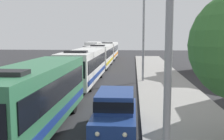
# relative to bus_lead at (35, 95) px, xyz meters

# --- Properties ---
(bus_lead) EXTENTS (2.58, 10.44, 3.21)m
(bus_lead) POSITION_rel_bus_lead_xyz_m (0.00, 0.00, 0.00)
(bus_lead) COLOR #33724C
(bus_lead) RESTS_ON ground_plane
(bus_second_in_line) EXTENTS (2.58, 12.11, 3.21)m
(bus_second_in_line) POSITION_rel_bus_lead_xyz_m (0.00, 12.58, 0.00)
(bus_second_in_line) COLOR silver
(bus_second_in_line) RESTS_ON ground_plane
(bus_middle) EXTENTS (2.58, 11.02, 3.21)m
(bus_middle) POSITION_rel_bus_lead_xyz_m (0.00, 25.35, 0.00)
(bus_middle) COLOR silver
(bus_middle) RESTS_ON ground_plane
(bus_fourth_in_line) EXTENTS (2.58, 11.97, 3.21)m
(bus_fourth_in_line) POSITION_rel_bus_lead_xyz_m (0.00, 38.32, 0.00)
(bus_fourth_in_line) COLOR silver
(bus_fourth_in_line) RESTS_ON ground_plane
(white_suv) EXTENTS (1.86, 4.67, 1.90)m
(white_suv) POSITION_rel_bus_lead_xyz_m (3.70, -0.06, -0.66)
(white_suv) COLOR navy
(white_suv) RESTS_ON ground_plane
(box_truck_oncoming) EXTENTS (2.35, 7.90, 3.15)m
(box_truck_oncoming) POSITION_rel_bus_lead_xyz_m (-3.30, 39.39, 0.02)
(box_truck_oncoming) COLOR white
(box_truck_oncoming) RESTS_ON ground_plane
(streetlamp_near) EXTENTS (6.03, 0.28, 7.94)m
(streetlamp_near) POSITION_rel_bus_lead_xyz_m (5.40, -4.79, 3.36)
(streetlamp_near) COLOR gray
(streetlamp_near) RESTS_ON sidewalk
(streetlamp_mid) EXTENTS (6.45, 0.28, 8.18)m
(streetlamp_mid) POSITION_rel_bus_lead_xyz_m (5.40, 13.54, 3.51)
(streetlamp_mid) COLOR gray
(streetlamp_mid) RESTS_ON sidewalk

